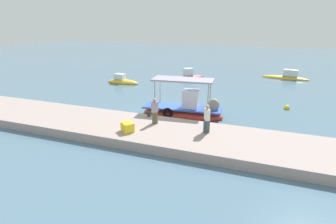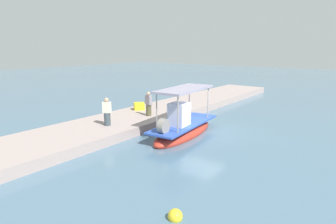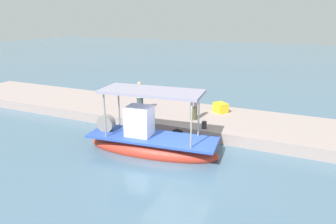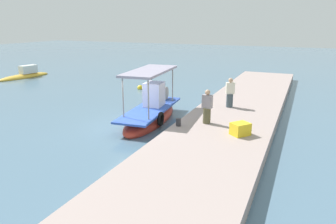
{
  "view_description": "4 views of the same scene",
  "coord_description": "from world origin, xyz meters",
  "px_view_note": "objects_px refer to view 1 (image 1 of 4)",
  "views": [
    {
      "loc": [
        7.19,
        -18.8,
        6.75
      ],
      "look_at": [
        1.03,
        -2.49,
        0.94
      ],
      "focal_mm": 29.5,
      "sensor_mm": 36.0,
      "label": 1
    },
    {
      "loc": [
        15.07,
        8.84,
        5.13
      ],
      "look_at": [
        0.86,
        -1.98,
        1.09
      ],
      "focal_mm": 30.92,
      "sensor_mm": 36.0,
      "label": 2
    },
    {
      "loc": [
        -4.27,
        10.61,
        5.8
      ],
      "look_at": [
        1.7,
        -2.83,
        1.1
      ],
      "focal_mm": 32.44,
      "sensor_mm": 36.0,
      "label": 3
    },
    {
      "loc": [
        -13.2,
        -7.89,
        5.23
      ],
      "look_at": [
        0.69,
        -1.75,
        0.86
      ],
      "focal_mm": 33.57,
      "sensor_mm": 36.0,
      "label": 4
    }
  ],
  "objects_px": {
    "fisherman_by_crate": "(155,112)",
    "cargo_crate": "(128,127)",
    "fisherman_near_bollard": "(207,120)",
    "main_fishing_boat": "(184,110)",
    "marker_buoy": "(287,108)",
    "moored_boat_near": "(123,82)",
    "moored_boat_mid": "(286,77)",
    "mooring_bollard": "(149,114)",
    "moored_boat_far": "(190,77)"
  },
  "relations": [
    {
      "from": "fisherman_by_crate",
      "to": "cargo_crate",
      "type": "relative_size",
      "value": 2.21
    },
    {
      "from": "fisherman_near_bollard",
      "to": "main_fishing_boat",
      "type": "bearing_deg",
      "value": 124.63
    },
    {
      "from": "marker_buoy",
      "to": "moored_boat_near",
      "type": "bearing_deg",
      "value": 167.81
    },
    {
      "from": "marker_buoy",
      "to": "moored_boat_mid",
      "type": "bearing_deg",
      "value": 88.83
    },
    {
      "from": "mooring_bollard",
      "to": "moored_boat_mid",
      "type": "height_order",
      "value": "moored_boat_mid"
    },
    {
      "from": "fisherman_by_crate",
      "to": "moored_boat_near",
      "type": "distance_m",
      "value": 14.83
    },
    {
      "from": "marker_buoy",
      "to": "moored_boat_mid",
      "type": "height_order",
      "value": "moored_boat_mid"
    },
    {
      "from": "main_fishing_boat",
      "to": "moored_boat_mid",
      "type": "xyz_separation_m",
      "value": [
        7.47,
        17.56,
        -0.31
      ]
    },
    {
      "from": "cargo_crate",
      "to": "fisherman_near_bollard",
      "type": "bearing_deg",
      "value": 18.8
    },
    {
      "from": "moored_boat_far",
      "to": "moored_boat_mid",
      "type": "bearing_deg",
      "value": 19.92
    },
    {
      "from": "cargo_crate",
      "to": "moored_boat_far",
      "type": "height_order",
      "value": "moored_boat_far"
    },
    {
      "from": "mooring_bollard",
      "to": "marker_buoy",
      "type": "bearing_deg",
      "value": 37.82
    },
    {
      "from": "marker_buoy",
      "to": "moored_boat_far",
      "type": "bearing_deg",
      "value": 140.0
    },
    {
      "from": "mooring_bollard",
      "to": "moored_boat_far",
      "type": "relative_size",
      "value": 0.1
    },
    {
      "from": "main_fishing_boat",
      "to": "fisherman_by_crate",
      "type": "relative_size",
      "value": 3.72
    },
    {
      "from": "fisherman_near_bollard",
      "to": "moored_boat_mid",
      "type": "height_order",
      "value": "fisherman_near_bollard"
    },
    {
      "from": "moored_boat_near",
      "to": "mooring_bollard",
      "type": "bearing_deg",
      "value": -52.68
    },
    {
      "from": "fisherman_by_crate",
      "to": "marker_buoy",
      "type": "xyz_separation_m",
      "value": [
        8.03,
        8.03,
        -1.2
      ]
    },
    {
      "from": "marker_buoy",
      "to": "cargo_crate",
      "type": "bearing_deg",
      "value": -132.51
    },
    {
      "from": "cargo_crate",
      "to": "main_fishing_boat",
      "type": "bearing_deg",
      "value": 70.82
    },
    {
      "from": "fisherman_near_bollard",
      "to": "cargo_crate",
      "type": "bearing_deg",
      "value": -161.2
    },
    {
      "from": "cargo_crate",
      "to": "marker_buoy",
      "type": "xyz_separation_m",
      "value": [
        9.01,
        9.83,
        -0.73
      ]
    },
    {
      "from": "moored_boat_near",
      "to": "fisherman_by_crate",
      "type": "bearing_deg",
      "value": -52.39
    },
    {
      "from": "mooring_bollard",
      "to": "fisherman_by_crate",
      "type": "bearing_deg",
      "value": -49.68
    },
    {
      "from": "fisherman_by_crate",
      "to": "mooring_bollard",
      "type": "relative_size",
      "value": 4.58
    },
    {
      "from": "moored_boat_far",
      "to": "mooring_bollard",
      "type": "bearing_deg",
      "value": -83.8
    },
    {
      "from": "mooring_bollard",
      "to": "marker_buoy",
      "type": "height_order",
      "value": "mooring_bollard"
    },
    {
      "from": "fisherman_near_bollard",
      "to": "fisherman_by_crate",
      "type": "xyz_separation_m",
      "value": [
        -3.39,
        0.31,
        -0.02
      ]
    },
    {
      "from": "moored_boat_near",
      "to": "moored_boat_mid",
      "type": "xyz_separation_m",
      "value": [
        17.32,
        9.24,
        -0.01
      ]
    },
    {
      "from": "moored_boat_mid",
      "to": "moored_boat_near",
      "type": "bearing_deg",
      "value": -151.92
    },
    {
      "from": "moored_boat_far",
      "to": "marker_buoy",
      "type": "bearing_deg",
      "value": -40.0
    },
    {
      "from": "cargo_crate",
      "to": "moored_boat_far",
      "type": "xyz_separation_m",
      "value": [
        -1.67,
        18.79,
        -0.59
      ]
    },
    {
      "from": "fisherman_by_crate",
      "to": "marker_buoy",
      "type": "relative_size",
      "value": 3.56
    },
    {
      "from": "fisherman_by_crate",
      "to": "cargo_crate",
      "type": "distance_m",
      "value": 2.1
    },
    {
      "from": "main_fishing_boat",
      "to": "moored_boat_far",
      "type": "height_order",
      "value": "main_fishing_boat"
    },
    {
      "from": "cargo_crate",
      "to": "moored_boat_far",
      "type": "relative_size",
      "value": 0.21
    },
    {
      "from": "fisherman_near_bollard",
      "to": "cargo_crate",
      "type": "distance_m",
      "value": 4.63
    },
    {
      "from": "marker_buoy",
      "to": "mooring_bollard",
      "type": "bearing_deg",
      "value": -142.18
    },
    {
      "from": "fisherman_near_bollard",
      "to": "moored_boat_mid",
      "type": "bearing_deg",
      "value": 77.0
    },
    {
      "from": "fisherman_by_crate",
      "to": "mooring_bollard",
      "type": "distance_m",
      "value": 1.53
    },
    {
      "from": "mooring_bollard",
      "to": "cargo_crate",
      "type": "relative_size",
      "value": 0.48
    },
    {
      "from": "fisherman_near_bollard",
      "to": "fisherman_by_crate",
      "type": "bearing_deg",
      "value": 174.79
    },
    {
      "from": "marker_buoy",
      "to": "fisherman_by_crate",
      "type": "bearing_deg",
      "value": -134.99
    },
    {
      "from": "fisherman_near_bollard",
      "to": "moored_boat_mid",
      "type": "distance_m",
      "value": 21.85
    },
    {
      "from": "main_fishing_boat",
      "to": "fisherman_by_crate",
      "type": "bearing_deg",
      "value": -103.7
    },
    {
      "from": "fisherman_by_crate",
      "to": "moored_boat_near",
      "type": "bearing_deg",
      "value": 127.61
    },
    {
      "from": "main_fishing_boat",
      "to": "moored_boat_far",
      "type": "bearing_deg",
      "value": 104.34
    },
    {
      "from": "cargo_crate",
      "to": "moored_boat_mid",
      "type": "height_order",
      "value": "moored_boat_mid"
    },
    {
      "from": "fisherman_by_crate",
      "to": "moored_boat_far",
      "type": "bearing_deg",
      "value": 98.86
    },
    {
      "from": "fisherman_by_crate",
      "to": "mooring_bollard",
      "type": "xyz_separation_m",
      "value": [
        -0.92,
        1.08,
        -0.56
      ]
    }
  ]
}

